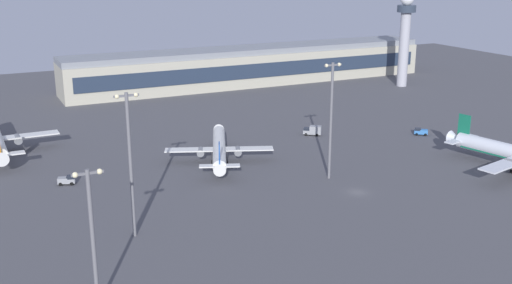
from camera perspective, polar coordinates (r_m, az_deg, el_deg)
The scene contains 10 objects.
ground_plane at distance 147.58m, azimuth 9.47°, elevation -4.66°, with size 416.00×416.00×0.00m, color #4C4C51.
terminal_building at distance 275.31m, azimuth -0.36°, elevation 7.16°, with size 167.61×22.40×16.40m.
control_tower at distance 275.13m, azimuth 13.75°, elevation 9.88°, with size 8.00×8.00×40.38m.
airplane_terminal_side at distance 166.97m, azimuth -3.46°, elevation -0.61°, with size 28.71×36.40×9.78m.
maintenance_van at distance 157.22m, azimuth -17.26°, elevation -3.41°, with size 4.53×3.06×2.25m.
catering_truck at distance 193.36m, azimuth 5.33°, elevation 1.09°, with size 5.88×5.36×3.05m.
baggage_tractor at distance 199.68m, azimuth 15.14°, elevation 0.95°, with size 4.46×4.11×2.25m.
apron_light_east at distance 151.21m, azimuth 7.04°, elevation 2.57°, with size 4.80×0.90×29.48m.
apron_light_west at distance 119.93m, azimuth -11.69°, elevation -1.42°, with size 4.80×0.90×29.24m.
apron_light_central at distance 97.41m, azimuth -15.07°, elevation -7.92°, with size 4.80×0.90×23.10m.
Camera 1 is at (-81.08, -111.51, 52.64)m, focal length 42.78 mm.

